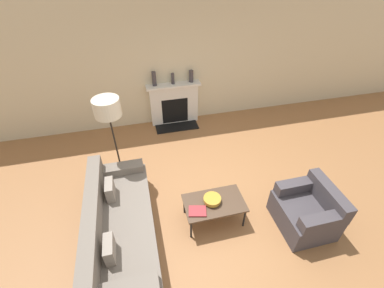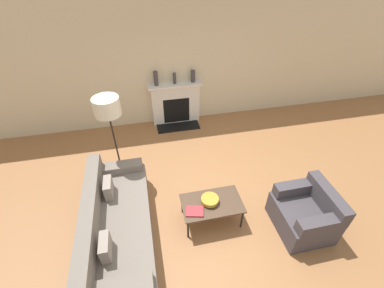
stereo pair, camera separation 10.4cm
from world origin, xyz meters
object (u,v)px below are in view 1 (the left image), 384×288
Objects in this scene: couch at (119,227)px; bowl at (212,199)px; coffee_table at (214,204)px; mantel_vase_left at (154,79)px; fireplace at (174,104)px; mantel_vase_center_left at (173,79)px; book at (197,211)px; armchair_near at (307,211)px; floor_lamp at (108,112)px; mantel_vase_center_right at (191,76)px.

bowl is (1.45, 0.03, 0.17)m from couch.
mantel_vase_left is (-0.50, 3.06, 0.81)m from coffee_table.
bowl is (0.04, -3.02, -0.03)m from fireplace.
mantel_vase_center_left is at bearing 90.73° from bowl.
coffee_table is at bearing -88.72° from fireplace.
book is 1.20× the size of mantel_vase_center_left.
bowl is at bearing 142.34° from coffee_table.
fireplace is at bearing 90.71° from bowl.
couch is at bearing -98.23° from armchair_near.
book is (-0.30, -0.11, 0.05)m from coffee_table.
mantel_vase_center_left is at bearing 91.29° from coffee_table.
fireplace is 2.39m from floor_lamp.
mantel_vase_left is at bearing 61.68° from floor_lamp.
armchair_near is 3.41× the size of mantel_vase_center_left.
book is (-0.27, -0.13, -0.04)m from bowl.
coffee_table is 0.09m from bowl.
coffee_table is at bearing -43.16° from floor_lamp.
couch is 1.46m from bowl.
bowl is at bearing 39.53° from book.
couch is 2.61× the size of armchair_near.
couch is 8.21× the size of bowl.
mantel_vase_center_right reaches higher than mantel_vase_center_left.
coffee_table is 3.21m from mantel_vase_left.
floor_lamp is (-2.82, 1.76, 1.17)m from armchair_near.
mantel_vase_center_right reaches higher than bowl.
couch reaches higher than book.
floor_lamp is at bearing -118.32° from mantel_vase_left.
couch is 3.35m from mantel_vase_left.
floor_lamp reaches higher than coffee_table.
mantel_vase_center_left is (1.41, 3.07, 0.86)m from couch.
mantel_vase_center_left reaches higher than fireplace.
couch reaches higher than bowl.
bowl is 3.12m from mantel_vase_center_left.
armchair_near is 2.63× the size of mantel_vase_left.
armchair_near is at bearing -67.15° from mantel_vase_center_left.
mantel_vase_center_right is at bearing 2.02° from fireplace.
armchair_near is 3.53m from floor_lamp.
couch is 3.49m from mantel_vase_center_left.
couch is 8.91× the size of mantel_vase_center_left.
floor_lamp is (-1.43, 1.34, 1.09)m from coffee_table.
mantel_vase_center_right reaches higher than armchair_near.
fireplace is at bearing -24.80° from couch.
mantel_vase_center_left reaches higher than coffee_table.
mantel_vase_center_right is (0.37, 3.06, 0.79)m from coffee_table.
mantel_vase_center_left is 0.92× the size of mantel_vase_center_right.
armchair_near is 0.91× the size of coffee_table.
mantel_vase_left is (0.98, 3.07, 0.90)m from couch.
bowl is (-1.43, 0.45, 0.17)m from armchair_near.
coffee_table is 2.88× the size of mantel_vase_left.
mantel_vase_center_left is at bearing 94.17° from fireplace.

